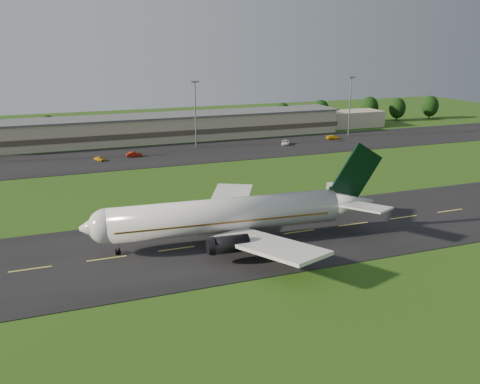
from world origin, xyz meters
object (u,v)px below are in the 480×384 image
object	(u,v)px
airliner	(231,215)
light_mast_centre	(195,106)
terminal	(186,127)
service_vehicle_c	(285,142)
light_mast_east	(350,99)
service_vehicle_b	(134,154)
service_vehicle_d	(333,137)
service_vehicle_a	(99,159)

from	to	relation	value
airliner	light_mast_centre	distance (m)	82.41
terminal	service_vehicle_c	xyz separation A→B (m)	(26.21, -22.85, -3.19)
light_mast_centre	light_mast_east	distance (m)	55.00
terminal	light_mast_centre	bearing A→B (deg)	-94.95
light_mast_centre	terminal	bearing A→B (deg)	85.05
light_mast_east	service_vehicle_b	bearing A→B (deg)	-174.09
light_mast_east	service_vehicle_d	size ratio (longest dim) A/B	4.36
service_vehicle_b	service_vehicle_c	distance (m)	48.36
service_vehicle_b	service_vehicle_a	bearing A→B (deg)	100.21
service_vehicle_c	airliner	bearing A→B (deg)	-93.80
terminal	service_vehicle_b	xyz separation A→B (m)	(-22.13, -24.02, -3.17)
service_vehicle_b	service_vehicle_d	bearing A→B (deg)	-86.26
service_vehicle_b	service_vehicle_c	bearing A→B (deg)	-88.13
terminal	service_vehicle_a	size ratio (longest dim) A/B	41.73
light_mast_centre	service_vehicle_b	distance (m)	25.16
airliner	terminal	xyz separation A→B (m)	(19.17, 96.25, -0.67)
airliner	service_vehicle_c	xyz separation A→B (m)	(45.38, 73.40, -3.86)
service_vehicle_b	service_vehicle_d	world-z (taller)	service_vehicle_b
service_vehicle_b	service_vehicle_c	world-z (taller)	service_vehicle_b
terminal	service_vehicle_d	world-z (taller)	terminal
airliner	service_vehicle_c	bearing A→B (deg)	62.66
light_mast_centre	service_vehicle_c	xyz separation A→B (m)	(27.61, -6.66, -11.93)
terminal	airliner	bearing A→B (deg)	-101.27
terminal	service_vehicle_b	size ratio (longest dim) A/B	32.99
airliner	terminal	size ratio (longest dim) A/B	0.35
light_mast_east	service_vehicle_a	world-z (taller)	light_mast_east
terminal	service_vehicle_a	bearing A→B (deg)	-141.24
light_mast_centre	service_vehicle_d	distance (m)	48.28
terminal	service_vehicle_a	distance (m)	41.21
service_vehicle_d	service_vehicle_c	bearing A→B (deg)	108.34
light_mast_centre	light_mast_east	xyz separation A→B (m)	(55.00, 0.00, 0.00)
service_vehicle_a	service_vehicle_b	size ratio (longest dim) A/B	0.79
airliner	service_vehicle_b	bearing A→B (deg)	96.73
service_vehicle_a	service_vehicle_d	bearing A→B (deg)	-28.85
service_vehicle_b	service_vehicle_c	size ratio (longest dim) A/B	0.87
light_mast_east	airliner	bearing A→B (deg)	-132.27
terminal	light_mast_centre	world-z (taller)	light_mast_centre
airliner	service_vehicle_d	xyz separation A→B (m)	(64.37, 76.07, -3.88)
service_vehicle_c	service_vehicle_b	bearing A→B (deg)	-150.68
terminal	light_mast_east	world-z (taller)	light_mast_east
service_vehicle_a	service_vehicle_b	bearing A→B (deg)	-23.22
terminal	light_mast_centre	xyz separation A→B (m)	(-1.40, -16.18, 8.75)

